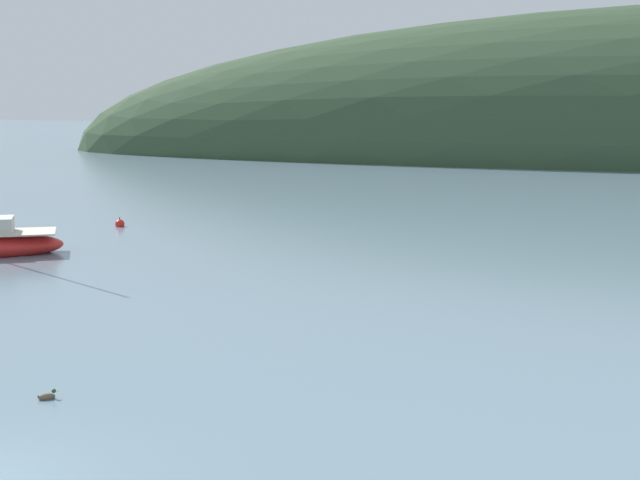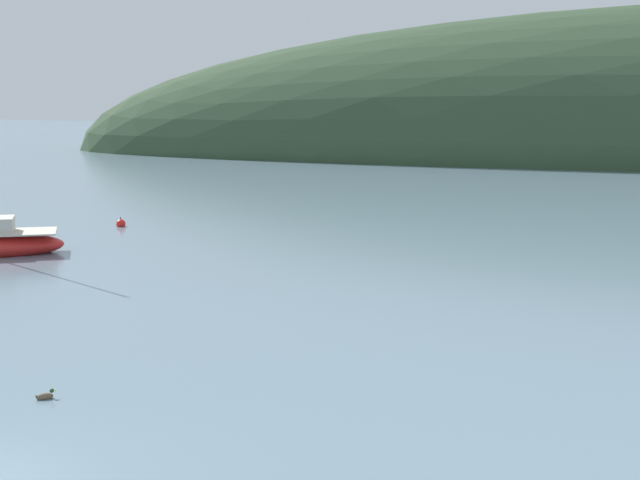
{
  "view_description": "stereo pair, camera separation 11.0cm",
  "coord_description": "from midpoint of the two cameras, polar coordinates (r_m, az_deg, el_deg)",
  "views": [
    {
      "loc": [
        10.1,
        -12.21,
        6.14
      ],
      "look_at": [
        0.0,
        20.0,
        1.2
      ],
      "focal_mm": 55.77,
      "sensor_mm": 36.0,
      "label": 1
    },
    {
      "loc": [
        10.2,
        -12.18,
        6.14
      ],
      "look_at": [
        0.0,
        20.0,
        1.2
      ],
      "focal_mm": 55.77,
      "sensor_mm": 36.0,
      "label": 2
    }
  ],
  "objects": [
    {
      "name": "mooring_buoy_channel",
      "position": [
        47.66,
        -11.48,
        0.91
      ],
      "size": [
        0.44,
        0.44,
        0.54
      ],
      "color": "red",
      "rests_on": "ground"
    },
    {
      "name": "duck_trailing",
      "position": [
        21.23,
        -15.53,
        -8.65
      ],
      "size": [
        0.37,
        0.36,
        0.24
      ],
      "color": "brown",
      "rests_on": "ground"
    }
  ]
}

